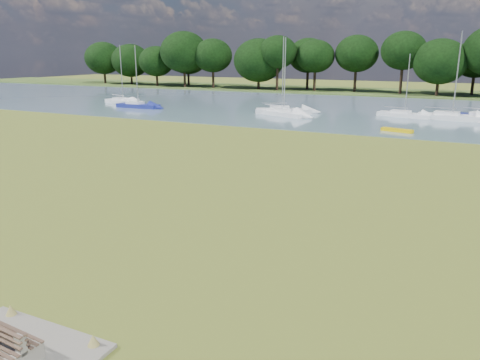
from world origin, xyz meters
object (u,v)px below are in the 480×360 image
at_px(sailboat_2, 283,109).
at_px(sailboat_3, 123,100).
at_px(sailboat_6, 452,115).
at_px(sailboat_8, 404,113).
at_px(sailboat_1, 138,104).
at_px(sailboat_5, 281,111).
at_px(bench_pair, 3,343).
at_px(kayak, 397,130).

relative_size(sailboat_2, sailboat_3, 1.08).
bearing_deg(sailboat_6, sailboat_8, -178.46).
distance_m(sailboat_1, sailboat_5, 20.37).
height_order(bench_pair, sailboat_6, sailboat_6).
xyz_separation_m(sailboat_3, sailboat_6, (44.20, 1.99, 0.05)).
height_order(kayak, sailboat_8, sailboat_8).
height_order(bench_pair, sailboat_3, sailboat_3).
xyz_separation_m(kayak, sailboat_6, (4.26, 11.17, 0.37)).
xyz_separation_m(sailboat_2, sailboat_3, (-25.32, 0.65, -0.05)).
xyz_separation_m(sailboat_1, sailboat_8, (33.71, 5.86, -0.06)).
bearing_deg(sailboat_6, sailboat_1, -167.06).
bearing_deg(sailboat_2, sailboat_5, -98.01).
bearing_deg(sailboat_3, bench_pair, -36.95).
relative_size(kayak, sailboat_6, 0.31).
bearing_deg(bench_pair, sailboat_8, 91.24).
bearing_deg(bench_pair, sailboat_1, 128.92).
bearing_deg(sailboat_5, sailboat_2, 126.36).
distance_m(kayak, sailboat_5, 15.65).
relative_size(sailboat_2, sailboat_8, 1.27).
height_order(bench_pair, sailboat_5, sailboat_5).
relative_size(sailboat_1, sailboat_5, 0.90).
xyz_separation_m(kayak, sailboat_1, (-34.49, 5.60, 0.33)).
relative_size(sailboat_5, sailboat_6, 0.95).
relative_size(sailboat_1, sailboat_8, 1.15).
bearing_deg(sailboat_1, kayak, -9.17).
distance_m(bench_pair, sailboat_6, 51.22).
bearing_deg(sailboat_5, sailboat_6, 36.08).
bearing_deg(sailboat_3, sailboat_8, 19.71).
bearing_deg(kayak, sailboat_3, -178.40).
height_order(sailboat_1, sailboat_5, sailboat_5).
xyz_separation_m(kayak, sailboat_5, (-14.15, 6.68, 0.30)).
height_order(sailboat_6, sailboat_8, sailboat_6).
bearing_deg(sailboat_2, sailboat_6, -14.06).
bearing_deg(sailboat_3, sailboat_2, 14.92).
distance_m(kayak, sailboat_3, 40.98).
height_order(bench_pair, sailboat_1, sailboat_1).
bearing_deg(sailboat_6, sailboat_2, -167.29).
bearing_deg(bench_pair, kayak, 89.14).
distance_m(bench_pair, sailboat_5, 47.25).
xyz_separation_m(kayak, sailboat_2, (-14.62, 8.54, 0.38)).
relative_size(bench_pair, sailboat_8, 0.26).
xyz_separation_m(bench_pair, sailboat_2, (-10.84, 47.95, 0.09)).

